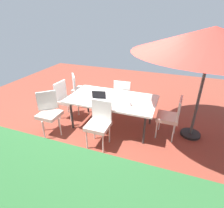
# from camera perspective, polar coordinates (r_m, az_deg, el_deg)

# --- Properties ---
(ground_plane) EXTENTS (10.00, 10.00, 0.02)m
(ground_plane) POSITION_cam_1_polar(r_m,az_deg,el_deg) (4.63, -0.00, -6.89)
(ground_plane) COLOR brown
(hedge_row) EXTENTS (6.30, 0.96, 1.07)m
(hedge_row) POSITION_cam_1_polar(r_m,az_deg,el_deg) (2.64, -22.14, -26.14)
(hedge_row) COLOR #2D6633
(hedge_row) RESTS_ON ground_plane
(dining_table) EXTENTS (2.06, 1.14, 0.77)m
(dining_table) POSITION_cam_1_polar(r_m,az_deg,el_deg) (4.27, -0.00, 1.26)
(dining_table) COLOR silver
(dining_table) RESTS_ON ground_plane
(patio_umbrella) EXTENTS (2.96, 2.96, 2.36)m
(patio_umbrella) POSITION_cam_1_polar(r_m,az_deg,el_deg) (3.94, 29.12, 17.18)
(patio_umbrella) COLOR #4C4C4C
(patio_umbrella) RESTS_ON ground_plane
(chair_west) EXTENTS (0.48, 0.47, 0.98)m
(chair_west) POSITION_cam_1_polar(r_m,az_deg,el_deg) (4.17, 18.03, -3.46)
(chair_west) COLOR beige
(chair_west) RESTS_ON ground_plane
(chair_south) EXTENTS (0.47, 0.48, 0.98)m
(chair_south) POSITION_cam_1_polar(r_m,az_deg,el_deg) (5.00, 3.46, 3.05)
(chair_south) COLOR beige
(chair_south) RESTS_ON ground_plane
(chair_northeast) EXTENTS (0.59, 0.59, 0.98)m
(chair_northeast) POSITION_cam_1_polar(r_m,az_deg,el_deg) (4.38, -19.28, -2.11)
(chair_northeast) COLOR beige
(chair_northeast) RESTS_ON ground_plane
(chair_southeast) EXTENTS (0.58, 0.58, 0.98)m
(chair_southeast) POSITION_cam_1_polar(r_m,az_deg,el_deg) (5.49, -10.20, 4.92)
(chair_southeast) COLOR beige
(chair_southeast) RESTS_ON ground_plane
(chair_north) EXTENTS (0.46, 0.46, 0.98)m
(chair_north) POSITION_cam_1_polar(r_m,az_deg,el_deg) (3.75, -4.09, -5.62)
(chair_north) COLOR beige
(chair_north) RESTS_ON ground_plane
(chair_east) EXTENTS (0.48, 0.47, 0.98)m
(chair_east) POSITION_cam_1_polar(r_m,az_deg,el_deg) (4.92, -14.38, 1.84)
(chair_east) COLOR beige
(chair_east) RESTS_ON ground_plane
(laptop) EXTENTS (0.37, 0.31, 0.21)m
(laptop) POSITION_cam_1_polar(r_m,az_deg,el_deg) (4.25, -3.96, 2.48)
(laptop) COLOR #B7B7BC
(laptop) RESTS_ON dining_table
(cup) EXTENTS (0.07, 0.07, 0.09)m
(cup) POSITION_cam_1_polar(r_m,az_deg,el_deg) (3.91, 5.63, 0.09)
(cup) COLOR white
(cup) RESTS_ON dining_table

